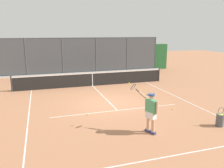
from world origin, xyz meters
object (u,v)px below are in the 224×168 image
at_px(tennis_player, 151,110).
at_px(tennis_ball_mid_court, 88,114).
at_px(tennis_ball_near_net, 173,109).
at_px(tennis_ball_by_sideline, 149,93).
at_px(ball_basket, 220,119).

distance_m(tennis_player, tennis_ball_mid_court, 3.37).
distance_m(tennis_player, tennis_ball_near_net, 3.26).
relative_size(tennis_ball_by_sideline, ball_basket, 0.08).
relative_size(tennis_ball_near_net, tennis_ball_by_sideline, 1.00).
bearing_deg(tennis_ball_mid_court, tennis_ball_near_net, 172.46).
distance_m(tennis_ball_near_net, tennis_ball_by_sideline, 3.30).
xyz_separation_m(tennis_ball_near_net, tennis_ball_by_sideline, (-0.29, -3.29, 0.00)).
height_order(tennis_ball_by_sideline, tennis_ball_mid_court, same).
height_order(tennis_player, tennis_ball_mid_court, tennis_player).
relative_size(tennis_player, tennis_ball_near_net, 28.37).
relative_size(tennis_ball_near_net, tennis_ball_mid_court, 1.00).
height_order(tennis_ball_mid_court, ball_basket, ball_basket).
bearing_deg(ball_basket, tennis_ball_near_net, -73.12).
distance_m(tennis_ball_near_net, tennis_ball_mid_court, 4.29).
bearing_deg(tennis_ball_near_net, tennis_player, 41.49).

